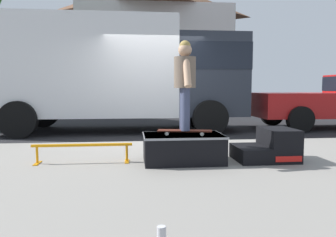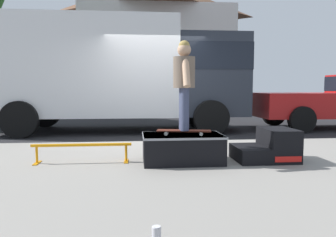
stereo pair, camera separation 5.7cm
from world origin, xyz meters
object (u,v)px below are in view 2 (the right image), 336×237
object	(u,v)px
skateboard	(184,131)
box_truck	(120,70)
skate_box	(182,147)
kicker_ramp	(269,147)
skater_kid	(184,78)
grind_rail	(82,148)
soda_can	(156,235)

from	to	relation	value
skateboard	box_truck	world-z (taller)	box_truck
skate_box	skateboard	world-z (taller)	skateboard
skate_box	box_truck	xyz separation A→B (m)	(-1.09, 4.72, 1.36)
skateboard	box_truck	bearing A→B (deg)	103.03
skate_box	box_truck	size ratio (longest dim) A/B	0.17
kicker_ramp	skater_kid	distance (m)	1.67
skateboard	skate_box	bearing A→B (deg)	107.41
skate_box	skater_kid	distance (m)	1.01
grind_rail	skateboard	distance (m)	1.51
soda_can	skate_box	bearing A→B (deg)	78.08
kicker_ramp	grind_rail	distance (m)	2.79
skateboard	soda_can	xyz separation A→B (m)	(-0.56, -2.53, -0.40)
box_truck	soda_can	bearing A→B (deg)	-85.73
skate_box	skateboard	bearing A→B (deg)	-72.59
kicker_ramp	skateboard	size ratio (longest dim) A/B	1.10
skateboard	skater_kid	xyz separation A→B (m)	(0.00, -0.00, 0.76)
skate_box	grind_rail	bearing A→B (deg)	175.66
skater_kid	box_truck	distance (m)	4.90
skate_box	skater_kid	bearing A→B (deg)	-72.59
soda_can	kicker_ramp	bearing A→B (deg)	54.09
box_truck	skater_kid	bearing A→B (deg)	-76.97
skate_box	skater_kid	xyz separation A→B (m)	(0.01, -0.04, 1.01)
soda_can	box_truck	world-z (taller)	box_truck
skate_box	kicker_ramp	bearing A→B (deg)	-0.02
skate_box	skateboard	size ratio (longest dim) A/B	1.45
skateboard	box_truck	distance (m)	5.01
grind_rail	box_truck	world-z (taller)	box_truck
skater_kid	skate_box	bearing A→B (deg)	107.41
grind_rail	skater_kid	distance (m)	1.80
skater_kid	box_truck	size ratio (longest dim) A/B	0.19
grind_rail	skateboard	bearing A→B (deg)	-6.01
grind_rail	skater_kid	size ratio (longest dim) A/B	1.13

